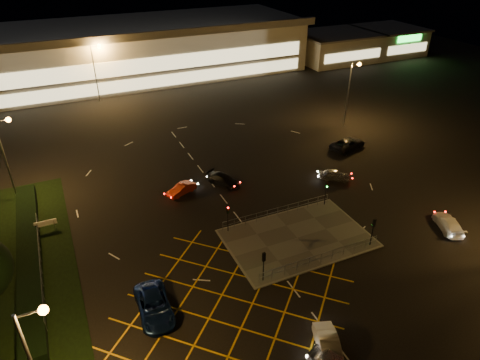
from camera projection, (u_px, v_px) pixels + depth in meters
name	position (u px, v px, depth m)	size (l,w,h in m)	color
ground	(271.00, 233.00, 44.59)	(180.00, 180.00, 0.00)	black
pedestrian_island	(297.00, 238.00, 43.70)	(14.00, 9.00, 0.12)	#4C4944
hedge	(29.00, 255.00, 40.81)	(2.00, 26.00, 1.00)	black
supermarket	(134.00, 49.00, 90.47)	(72.00, 26.50, 10.50)	beige
retail_unit_a	(335.00, 46.00, 101.73)	(18.80, 14.80, 6.35)	beige
retail_unit_b	(388.00, 40.00, 107.44)	(14.80, 14.80, 6.35)	beige
streetlight_sw	(38.00, 355.00, 24.14)	(1.78, 0.56, 10.03)	slate
streetlight_nw	(7.00, 148.00, 46.94)	(1.78, 0.56, 10.03)	slate
streetlight_ne	(351.00, 86.00, 65.68)	(1.78, 0.56, 10.03)	slate
streetlight_far_left	(96.00, 65.00, 75.47)	(1.78, 0.56, 10.03)	slate
streetlight_far_right	(287.00, 42.00, 91.35)	(1.78, 0.56, 10.03)	slate
signal_sw	(264.00, 261.00, 37.26)	(0.28, 0.30, 3.15)	black
signal_se	(373.00, 227.00, 41.55)	(0.28, 0.30, 3.15)	black
signal_nw	(228.00, 213.00, 43.52)	(0.28, 0.30, 3.15)	black
signal_ne	(326.00, 188.00, 47.81)	(0.28, 0.30, 3.15)	black
car_queue_white	(329.00, 347.00, 31.59)	(1.49, 4.28, 1.41)	silver
car_left_blue	(154.00, 306.00, 34.89)	(2.62, 5.68, 1.58)	navy
car_far_dkgrey	(223.00, 179.00, 52.75)	(1.83, 4.51, 1.31)	black
car_right_silver	(335.00, 175.00, 53.70)	(1.57, 3.89, 1.33)	#ADAEB4
car_circ_red	(181.00, 189.00, 50.86)	(1.30, 3.74, 1.23)	#95230A
car_east_grey	(348.00, 144.00, 61.24)	(2.60, 5.63, 1.57)	black
car_approach_white	(448.00, 224.00, 44.83)	(1.88, 4.63, 1.34)	silver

